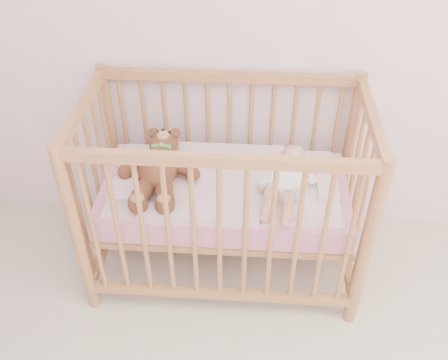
# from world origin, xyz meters

# --- Properties ---
(crib) EXTENTS (1.36, 0.76, 1.00)m
(crib) POSITION_xyz_m (-0.44, 1.60, 0.50)
(crib) COLOR tan
(crib) RESTS_ON floor
(mattress) EXTENTS (1.22, 0.62, 0.13)m
(mattress) POSITION_xyz_m (-0.44, 1.60, 0.49)
(mattress) COLOR pink
(mattress) RESTS_ON crib
(blanket) EXTENTS (1.10, 0.58, 0.06)m
(blanket) POSITION_xyz_m (-0.44, 1.60, 0.56)
(blanket) COLOR #D2919C
(blanket) RESTS_ON mattress
(baby) EXTENTS (0.38, 0.61, 0.14)m
(baby) POSITION_xyz_m (-0.14, 1.58, 0.64)
(baby) COLOR white
(baby) RESTS_ON blanket
(teddy_bear) EXTENTS (0.43, 0.61, 0.17)m
(teddy_bear) POSITION_xyz_m (-0.76, 1.58, 0.65)
(teddy_bear) COLOR brown
(teddy_bear) RESTS_ON blanket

